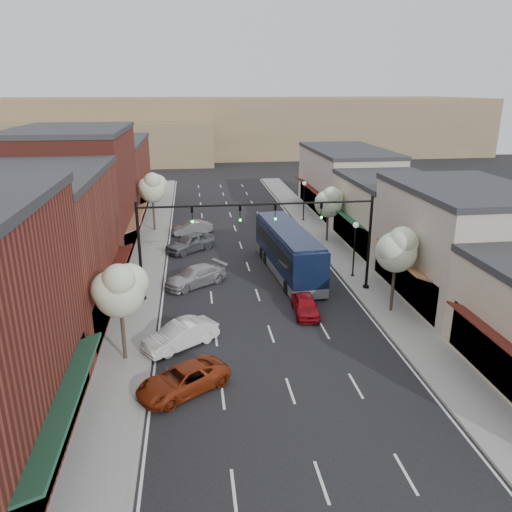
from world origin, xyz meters
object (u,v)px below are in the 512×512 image
object	(u,v)px
signal_mast_right	(337,230)
parked_car_a	(183,380)
lamp_post_near	(355,240)
tree_right_near	(398,248)
parked_car_c	(195,276)
lamp_post_far	(304,194)
parked_car_b	(180,335)
signal_mast_left	(175,236)
parked_car_d	(190,242)
tree_left_near	(120,289)
coach_bus	(288,250)
red_hatchback	(305,305)
tree_left_far	(152,187)
tree_right_far	(329,201)
parked_car_e	(192,228)

from	to	relation	value
signal_mast_right	parked_car_a	bearing A→B (deg)	-133.57
lamp_post_near	tree_right_near	bearing A→B (deg)	-85.23
signal_mast_right	parked_car_c	bearing A→B (deg)	166.07
lamp_post_far	parked_car_b	xyz separation A→B (m)	(-13.14, -26.86, -2.28)
signal_mast_left	tree_right_near	xyz separation A→B (m)	(13.97, -4.05, -0.17)
parked_car_d	tree_left_near	bearing A→B (deg)	-50.29
parked_car_a	parked_car_c	size ratio (longest dim) A/B	0.94
coach_bus	parked_car_c	distance (m)	7.62
parked_car_a	red_hatchback	bearing A→B (deg)	101.53
coach_bus	parked_car_d	distance (m)	10.19
signal_mast_left	lamp_post_far	xyz separation A→B (m)	(13.42, 20.00, -1.62)
tree_right_near	tree_left_far	xyz separation A→B (m)	(-16.60, 22.00, 0.15)
coach_bus	parked_car_c	xyz separation A→B (m)	(-7.33, -1.71, -1.19)
tree_left_near	coach_bus	distance (m)	16.76
tree_right_far	lamp_post_near	distance (m)	9.51
tree_left_near	red_hatchback	xyz separation A→B (m)	(10.91, 4.54, -3.57)
signal_mast_left	lamp_post_near	size ratio (longest dim) A/B	1.85
tree_right_near	parked_car_a	size ratio (longest dim) A/B	1.29
parked_car_b	red_hatchback	bearing A→B (deg)	78.88
tree_left_near	parked_car_a	size ratio (longest dim) A/B	1.23
tree_left_far	parked_car_e	size ratio (longest dim) A/B	1.51
signal_mast_left	lamp_post_far	world-z (taller)	signal_mast_left
signal_mast_left	parked_car_c	world-z (taller)	signal_mast_left
parked_car_a	parked_car_e	bearing A→B (deg)	145.06
lamp_post_far	parked_car_b	world-z (taller)	lamp_post_far
tree_left_far	coach_bus	xyz separation A→B (m)	(11.23, -13.76, -2.69)
parked_car_a	signal_mast_left	bearing A→B (deg)	148.73
tree_left_far	lamp_post_near	xyz separation A→B (m)	(16.05, -15.44, -1.60)
tree_right_near	coach_bus	bearing A→B (deg)	123.13
signal_mast_right	signal_mast_left	size ratio (longest dim) A/B	1.00
tree_right_near	tree_left_near	size ratio (longest dim) A/B	1.05
signal_mast_right	lamp_post_near	distance (m)	3.69
tree_right_near	lamp_post_near	world-z (taller)	tree_right_near
lamp_post_far	parked_car_b	distance (m)	29.98
lamp_post_near	parked_car_c	distance (m)	12.37
lamp_post_far	parked_car_e	size ratio (longest dim) A/B	1.09
red_hatchback	parked_car_d	bearing A→B (deg)	120.27
tree_right_near	parked_car_c	xyz separation A→B (m)	(-12.70, 6.53, -3.74)
tree_right_near	lamp_post_far	bearing A→B (deg)	91.30
parked_car_b	signal_mast_right	bearing A→B (deg)	88.21
tree_right_near	parked_car_d	bearing A→B (deg)	131.15
lamp_post_near	parked_car_a	world-z (taller)	lamp_post_near
tree_left_far	parked_car_a	size ratio (longest dim) A/B	1.33
lamp_post_far	parked_car_e	distance (m)	13.02
coach_bus	parked_car_d	xyz separation A→B (m)	(-7.64, 6.66, -1.09)
lamp_post_near	parked_car_c	size ratio (longest dim) A/B	0.90
lamp_post_far	parked_car_a	distance (m)	34.02
tree_right_near	lamp_post_near	bearing A→B (deg)	94.77
red_hatchback	parked_car_a	xyz separation A→B (m)	(-7.83, -7.84, -0.01)
parked_car_c	parked_car_d	world-z (taller)	parked_car_d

